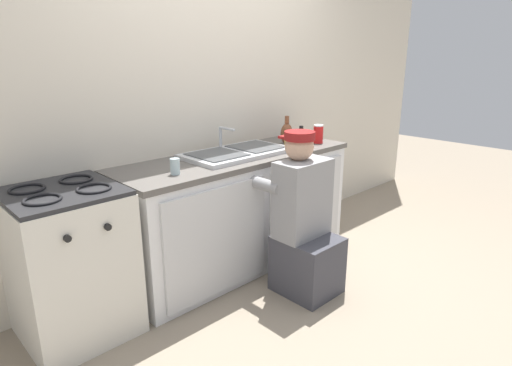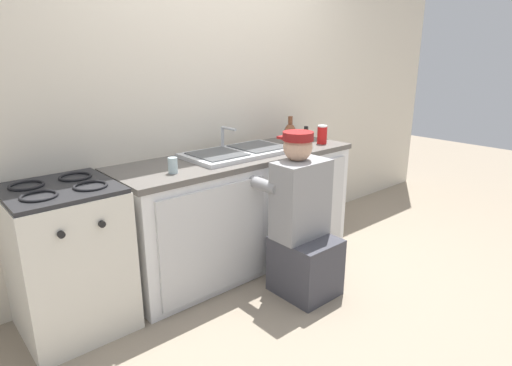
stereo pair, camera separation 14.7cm
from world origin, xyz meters
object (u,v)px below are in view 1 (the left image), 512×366
Objects in this scene: sink_double_basin at (237,152)px; water_glass at (175,166)px; spice_bottle_pepper at (301,132)px; stove_range at (71,263)px; vase_decorative at (287,133)px; soda_cup_red at (318,134)px; condiment_jar at (289,139)px; plumber_person at (304,227)px.

sink_double_basin is 0.64m from water_glass.
water_glass is 1.49m from spice_bottle_pepper.
sink_double_basin is at bearing -173.13° from spice_bottle_pepper.
vase_decorative is (1.82, 0.01, 0.51)m from stove_range.
water_glass is at bearing 179.47° from soda_cup_red.
condiment_jar is (-0.36, -0.18, 0.01)m from spice_bottle_pepper.
vase_decorative is (0.50, 0.62, 0.50)m from plumber_person.
plumber_person is 11.04× the size of water_glass.
water_glass is 1.39m from soda_cup_red.
soda_cup_red is (0.72, 0.47, 0.48)m from plumber_person.
vase_decorative is 1.80× the size of condiment_jar.
sink_double_basin is 1.34m from stove_range.
vase_decorative is at bearing -162.40° from spice_bottle_pepper.
spice_bottle_pepper is (2.11, 0.10, 0.47)m from stove_range.
vase_decorative is (-0.22, 0.15, 0.01)m from soda_cup_red.
spice_bottle_pepper reaches higher than stove_range.
spice_bottle_pepper is at bearing 73.32° from soda_cup_red.
sink_double_basin is 3.48× the size of vase_decorative.
soda_cup_red is at bearing -10.64° from sink_double_basin.
sink_double_basin reaches higher than spice_bottle_pepper.
vase_decorative reaches higher than spice_bottle_pepper.
water_glass is at bearing -170.97° from spice_bottle_pepper.
condiment_jar is at bearing -2.46° from stove_range.
soda_cup_red is at bearing -13.07° from condiment_jar.
sink_double_basin is 0.75m from plumber_person.
plumber_person is at bearing -128.77° from vase_decorative.
stove_range is at bearing 176.00° from soda_cup_red.
soda_cup_red is 0.30m from condiment_jar.
condiment_jar is at bearing -129.15° from vase_decorative.
plumber_person reaches higher than vase_decorative.
sink_double_basin reaches higher than stove_range.
plumber_person is (1.32, -0.61, 0.02)m from stove_range.
condiment_jar is (0.48, -0.08, 0.05)m from sink_double_basin.
plumber_person is 10.52× the size of spice_bottle_pepper.
spice_bottle_pepper is at bearing 42.04° from plumber_person.
condiment_jar is at bearing -9.15° from sink_double_basin.
spice_bottle_pepper is 0.82× the size of condiment_jar.
soda_cup_red is at bearing 33.09° from plumber_person.
spice_bottle_pepper is at bearing 6.87° from sink_double_basin.
stove_range is 1.89m from vase_decorative.
soda_cup_red is 1.19× the size of condiment_jar.
stove_range is (-1.27, -0.00, -0.44)m from sink_double_basin.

